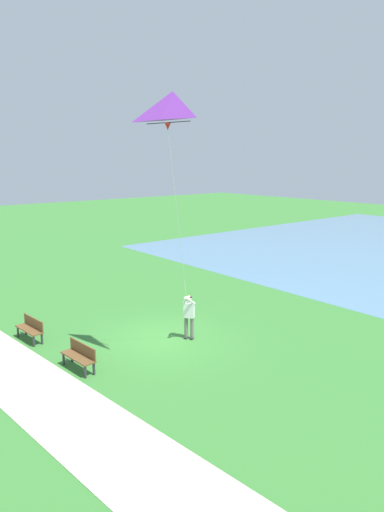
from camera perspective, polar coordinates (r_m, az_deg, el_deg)
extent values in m
plane|color=#33702D|center=(17.60, -3.85, -10.55)|extent=(120.00, 120.00, 0.00)
cube|color=#B7AD99|center=(13.80, -16.85, -17.74)|extent=(5.51, 32.08, 0.02)
cube|color=#232328|center=(17.58, 0.00, -10.45)|extent=(0.26, 0.23, 0.06)
cylinder|color=slate|center=(17.44, 0.01, -9.15)|extent=(0.14, 0.14, 0.82)
cube|color=#232328|center=(17.63, -0.77, -10.38)|extent=(0.26, 0.23, 0.06)
cylinder|color=slate|center=(17.50, -0.76, -9.08)|extent=(0.14, 0.14, 0.82)
cube|color=white|center=(17.22, -0.38, -6.91)|extent=(0.41, 0.45, 0.60)
sphere|color=#DBB28E|center=(17.08, -0.38, -5.45)|extent=(0.22, 0.22, 0.22)
ellipsoid|color=black|center=(17.08, -0.37, -5.31)|extent=(0.31, 0.31, 0.13)
cylinder|color=white|center=(16.86, -0.28, -5.72)|extent=(0.56, 0.16, 0.43)
cylinder|color=white|center=(16.90, -0.86, -5.67)|extent=(0.32, 0.54, 0.43)
sphere|color=#DBB28E|center=(16.70, -0.72, -5.43)|extent=(0.10, 0.10, 0.10)
pyramid|color=purple|center=(14.21, -2.48, 18.31)|extent=(0.92, 1.89, 0.90)
cone|color=red|center=(13.98, -3.12, 16.20)|extent=(0.24, 0.24, 0.22)
cylinder|color=black|center=(13.98, -3.13, 16.65)|extent=(0.41, 1.69, 0.02)
cylinder|color=silver|center=(15.07, -1.79, 4.32)|extent=(1.71, 1.24, 5.98)
cube|color=brown|center=(18.36, -20.08, -8.80)|extent=(0.58, 1.54, 0.05)
cube|color=brown|center=(18.36, -19.59, -8.02)|extent=(0.19, 1.50, 0.40)
cube|color=#2D2D33|center=(17.81, -19.56, -10.19)|extent=(0.07, 0.07, 0.45)
cube|color=#2D2D33|center=(17.94, -18.63, -9.96)|extent=(0.07, 0.07, 0.45)
cube|color=#2D2D33|center=(18.96, -21.35, -8.97)|extent=(0.07, 0.07, 0.45)
cube|color=#2D2D33|center=(19.08, -20.47, -8.77)|extent=(0.07, 0.07, 0.45)
cube|color=brown|center=(15.46, -14.36, -12.39)|extent=(0.58, 1.54, 0.05)
cube|color=brown|center=(15.46, -13.79, -11.46)|extent=(0.19, 1.50, 0.40)
cube|color=#2D2D33|center=(14.96, -13.49, -14.16)|extent=(0.07, 0.07, 0.45)
cube|color=#2D2D33|center=(15.11, -12.43, -13.83)|extent=(0.07, 0.07, 0.45)
cube|color=#2D2D33|center=(16.02, -16.09, -12.49)|extent=(0.07, 0.07, 0.45)
cube|color=#2D2D33|center=(16.16, -15.08, -12.21)|extent=(0.07, 0.07, 0.45)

